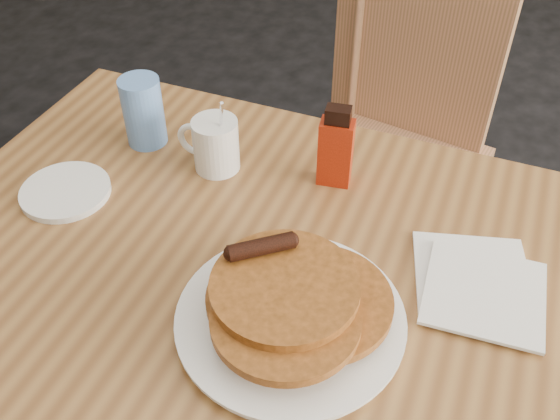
{
  "coord_description": "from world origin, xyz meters",
  "views": [
    {
      "loc": [
        0.27,
        -0.61,
        1.46
      ],
      "look_at": [
        0.01,
        0.03,
        0.82
      ],
      "focal_mm": 40.0,
      "sensor_mm": 36.0,
      "label": 1
    }
  ],
  "objects_px": {
    "chair_main_far": "(399,117)",
    "blue_tumbler": "(143,112)",
    "syrup_bottle": "(336,149)",
    "pancake_plate": "(291,309)",
    "main_table": "(282,285)",
    "coffee_mug": "(214,144)"
  },
  "relations": [
    {
      "from": "chair_main_far",
      "to": "syrup_bottle",
      "type": "distance_m",
      "value": 0.57
    },
    {
      "from": "main_table",
      "to": "coffee_mug",
      "type": "distance_m",
      "value": 0.29
    },
    {
      "from": "coffee_mug",
      "to": "blue_tumbler",
      "type": "bearing_deg",
      "value": 160.28
    },
    {
      "from": "chair_main_far",
      "to": "syrup_bottle",
      "type": "relative_size",
      "value": 6.29
    },
    {
      "from": "coffee_mug",
      "to": "syrup_bottle",
      "type": "xyz_separation_m",
      "value": [
        0.21,
        0.04,
        0.02
      ]
    },
    {
      "from": "blue_tumbler",
      "to": "main_table",
      "type": "bearing_deg",
      "value": -30.14
    },
    {
      "from": "pancake_plate",
      "to": "blue_tumbler",
      "type": "xyz_separation_m",
      "value": [
        -0.41,
        0.3,
        0.04
      ]
    },
    {
      "from": "chair_main_far",
      "to": "blue_tumbler",
      "type": "relative_size",
      "value": 7.24
    },
    {
      "from": "coffee_mug",
      "to": "blue_tumbler",
      "type": "distance_m",
      "value": 0.16
    },
    {
      "from": "syrup_bottle",
      "to": "blue_tumbler",
      "type": "relative_size",
      "value": 1.15
    },
    {
      "from": "chair_main_far",
      "to": "syrup_bottle",
      "type": "height_order",
      "value": "chair_main_far"
    },
    {
      "from": "pancake_plate",
      "to": "coffee_mug",
      "type": "height_order",
      "value": "coffee_mug"
    },
    {
      "from": "main_table",
      "to": "blue_tumbler",
      "type": "distance_m",
      "value": 0.43
    },
    {
      "from": "syrup_bottle",
      "to": "blue_tumbler",
      "type": "height_order",
      "value": "syrup_bottle"
    },
    {
      "from": "main_table",
      "to": "syrup_bottle",
      "type": "xyz_separation_m",
      "value": [
        0.01,
        0.23,
        0.11
      ]
    },
    {
      "from": "main_table",
      "to": "blue_tumbler",
      "type": "relative_size",
      "value": 9.49
    },
    {
      "from": "coffee_mug",
      "to": "pancake_plate",
      "type": "bearing_deg",
      "value": -59.53
    },
    {
      "from": "syrup_bottle",
      "to": "coffee_mug",
      "type": "bearing_deg",
      "value": -177.69
    },
    {
      "from": "chair_main_far",
      "to": "coffee_mug",
      "type": "xyz_separation_m",
      "value": [
        -0.23,
        -0.55,
        0.23
      ]
    },
    {
      "from": "coffee_mug",
      "to": "syrup_bottle",
      "type": "distance_m",
      "value": 0.22
    },
    {
      "from": "chair_main_far",
      "to": "pancake_plate",
      "type": "xyz_separation_m",
      "value": [
        0.02,
        -0.83,
        0.21
      ]
    },
    {
      "from": "main_table",
      "to": "pancake_plate",
      "type": "xyz_separation_m",
      "value": [
        0.05,
        -0.09,
        0.07
      ]
    }
  ]
}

